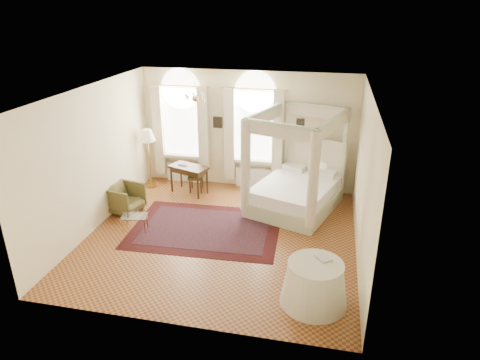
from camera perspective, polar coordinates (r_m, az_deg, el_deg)
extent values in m
plane|color=#975C2B|center=(9.92, -2.47, -7.41)|extent=(6.00, 6.00, 0.00)
plane|color=#FCF2BF|center=(11.98, 1.02, 6.59)|extent=(6.00, 0.00, 6.00)
plane|color=#FCF2BF|center=(6.64, -9.27, -7.71)|extent=(6.00, 0.00, 6.00)
plane|color=#FCF2BF|center=(10.35, -18.94, 2.70)|extent=(0.00, 6.00, 6.00)
plane|color=#FCF2BF|center=(8.97, 16.24, -0.02)|extent=(0.00, 6.00, 6.00)
plane|color=white|center=(8.75, -2.84, 11.64)|extent=(6.00, 6.00, 0.00)
cube|color=white|center=(12.41, -7.72, 7.68)|extent=(1.10, 0.04, 1.90)
cylinder|color=white|center=(12.20, -7.96, 11.99)|extent=(1.10, 0.04, 1.10)
cube|color=white|center=(12.62, -7.62, 3.23)|extent=(1.32, 0.24, 0.08)
cube|color=beige|center=(12.56, -10.82, 6.48)|extent=(0.28, 0.14, 2.60)
cube|color=beige|center=(12.11, -4.92, 6.20)|extent=(0.28, 0.14, 2.60)
cube|color=white|center=(12.81, -7.47, 1.11)|extent=(1.00, 0.12, 0.58)
cube|color=white|center=(11.87, 1.95, 7.19)|extent=(1.10, 0.04, 1.90)
cylinder|color=white|center=(11.66, 2.01, 11.69)|extent=(1.10, 0.04, 1.10)
cube|color=white|center=(12.09, 1.81, 2.55)|extent=(1.32, 0.24, 0.08)
cube|color=beige|center=(11.92, -1.40, 6.00)|extent=(0.28, 0.14, 2.60)
cube|color=beige|center=(11.69, 5.03, 5.58)|extent=(0.28, 0.14, 2.60)
cube|color=white|center=(12.30, 1.80, 0.35)|extent=(1.00, 0.12, 0.58)
cylinder|color=gold|center=(10.17, -6.06, 11.96)|extent=(0.02, 0.02, 0.40)
sphere|color=gold|center=(10.21, -6.00, 10.75)|extent=(0.16, 0.16, 0.16)
sphere|color=#F3E6BD|center=(10.13, -4.81, 11.10)|extent=(0.07, 0.07, 0.07)
sphere|color=#F3E6BD|center=(10.34, -5.10, 11.33)|extent=(0.07, 0.07, 0.07)
sphere|color=#F3E6BD|center=(10.41, -6.28, 11.36)|extent=(0.07, 0.07, 0.07)
sphere|color=#F3E6BD|center=(10.27, -7.21, 11.16)|extent=(0.07, 0.07, 0.07)
sphere|color=#F3E6BD|center=(10.05, -6.97, 10.93)|extent=(0.07, 0.07, 0.07)
sphere|color=#F3E6BD|center=(9.99, -5.75, 10.90)|extent=(0.07, 0.07, 0.07)
cube|color=black|center=(12.09, -2.99, 7.69)|extent=(0.26, 0.03, 0.32)
cube|color=black|center=(11.69, 8.05, 7.48)|extent=(0.22, 0.03, 0.26)
cube|color=#B5BA97|center=(11.16, 7.28, -2.86)|extent=(2.46, 2.74, 0.39)
cube|color=white|center=(11.01, 7.37, -1.23)|extent=(2.32, 2.60, 0.30)
cube|color=beige|center=(11.80, 9.61, 2.56)|extent=(1.77, 0.66, 1.30)
cube|color=#B5BA97|center=(12.00, 5.85, 4.48)|extent=(0.12, 0.12, 2.49)
cube|color=#B5BA97|center=(11.44, 13.64, 3.01)|extent=(0.12, 0.12, 2.49)
cube|color=#B5BA97|center=(10.20, 0.74, 1.25)|extent=(0.12, 0.12, 2.49)
cube|color=#B5BA97|center=(9.53, 9.69, -0.67)|extent=(0.12, 0.12, 2.49)
cube|color=#B5BA97|center=(11.35, 10.06, 9.72)|extent=(1.77, 0.66, 0.09)
cube|color=#B5BA97|center=(9.43, 5.32, 7.33)|extent=(1.77, 0.66, 0.09)
cube|color=#B5BA97|center=(10.73, 3.66, 9.27)|extent=(0.79, 2.19, 0.09)
cube|color=#B5BA97|center=(10.10, 12.41, 7.93)|extent=(0.79, 2.19, 0.09)
cube|color=beige|center=(11.39, 10.01, 8.98)|extent=(1.82, 0.64, 0.30)
cube|color=beige|center=(9.47, 5.29, 6.45)|extent=(1.82, 0.64, 0.30)
cube|color=beige|center=(10.77, 3.64, 8.48)|extent=(0.77, 2.23, 0.30)
cube|color=beige|center=(10.14, 12.33, 7.10)|extent=(0.77, 2.23, 0.30)
cylinder|color=beige|center=(10.16, 0.74, 1.82)|extent=(0.24, 0.24, 2.27)
cylinder|color=beige|center=(9.49, 9.73, -0.07)|extent=(0.24, 0.24, 2.27)
cube|color=#331F0E|center=(11.95, 11.20, -0.86)|extent=(0.44, 0.40, 0.57)
cylinder|color=gold|center=(11.78, 10.97, 0.86)|extent=(0.12, 0.12, 0.21)
cone|color=#F3E6BD|center=(11.71, 11.05, 1.79)|extent=(0.29, 0.29, 0.23)
cube|color=#331F0E|center=(11.85, -6.87, 1.68)|extent=(1.17, 0.86, 0.06)
cube|color=#331F0E|center=(11.88, -6.85, 1.25)|extent=(1.04, 0.73, 0.10)
cylinder|color=#331F0E|center=(12.41, -7.87, 0.70)|extent=(0.05, 0.05, 0.73)
cylinder|color=#331F0E|center=(11.88, -4.41, -0.17)|extent=(0.05, 0.05, 0.73)
cylinder|color=#331F0E|center=(12.12, -9.11, 0.06)|extent=(0.05, 0.05, 0.73)
cylinder|color=#331F0E|center=(11.58, -5.62, -0.86)|extent=(0.05, 0.05, 0.73)
imported|color=black|center=(11.99, -7.59, 2.13)|extent=(0.36, 0.28, 0.02)
cube|color=#3F381B|center=(12.05, -5.87, 0.45)|extent=(0.47, 0.47, 0.08)
cylinder|color=#331F0E|center=(12.03, -6.68, -0.85)|extent=(0.04, 0.04, 0.39)
cylinder|color=#331F0E|center=(11.98, -5.22, -0.90)|extent=(0.04, 0.04, 0.39)
cylinder|color=#331F0E|center=(12.31, -6.42, -0.28)|extent=(0.04, 0.04, 0.39)
cylinder|color=#331F0E|center=(12.26, -4.99, -0.32)|extent=(0.04, 0.04, 0.39)
imported|color=#4D4621|center=(11.22, -15.10, -2.40)|extent=(0.94, 0.92, 0.73)
cube|color=silver|center=(10.23, -13.86, -4.71)|extent=(0.64, 0.51, 0.02)
cylinder|color=gold|center=(10.24, -15.31, -6.05)|extent=(0.02, 0.02, 0.38)
cylinder|color=gold|center=(10.12, -12.59, -6.11)|extent=(0.02, 0.02, 0.38)
cylinder|color=gold|center=(10.51, -14.89, -5.21)|extent=(0.02, 0.02, 0.38)
cylinder|color=gold|center=(10.40, -12.24, -5.26)|extent=(0.02, 0.02, 0.38)
cylinder|color=gold|center=(12.69, -11.71, -0.80)|extent=(0.30, 0.30, 0.03)
cylinder|color=gold|center=(12.42, -11.98, 2.33)|extent=(0.04, 0.04, 1.51)
cone|color=#F3E6BD|center=(12.17, -12.29, 5.87)|extent=(0.44, 0.44, 0.32)
cube|color=#410F10|center=(10.22, -4.59, -6.47)|extent=(3.56, 2.63, 0.01)
cube|color=black|center=(10.22, -4.59, -6.44)|extent=(3.00, 2.07, 0.01)
cone|color=silver|center=(7.84, 9.88, -13.52)|extent=(1.20, 1.20, 0.77)
cylinder|color=silver|center=(7.61, 10.09, -11.04)|extent=(0.98, 0.98, 0.04)
imported|color=black|center=(7.69, 10.40, -10.36)|extent=(0.35, 0.36, 0.03)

